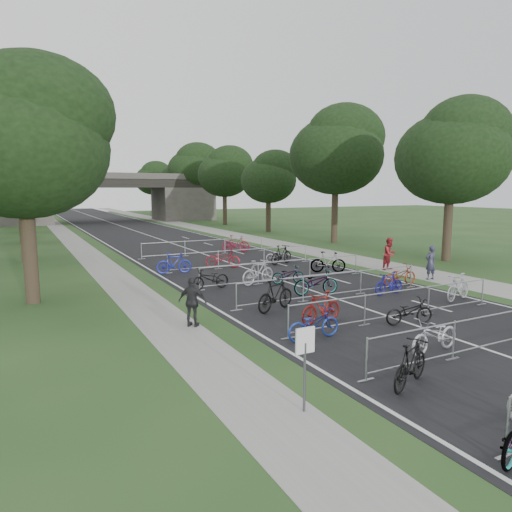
{
  "coord_description": "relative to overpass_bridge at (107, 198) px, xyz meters",
  "views": [
    {
      "loc": [
        -11.86,
        -4.5,
        4.6
      ],
      "look_at": [
        -0.62,
        16.97,
        1.1
      ],
      "focal_mm": 32.0,
      "sensor_mm": 36.0,
      "label": 1
    }
  ],
  "objects": [
    {
      "name": "bike_12",
      "position": [
        -3.29,
        -54.75,
        -2.92
      ],
      "size": [
        2.12,
        1.27,
        1.23
      ],
      "primitive_type": "imported",
      "rotation": [
        0.0,
        0.0,
        1.94
      ],
      "color": "black",
      "rests_on": "ground"
    },
    {
      "name": "tree_right_4",
      "position": [
        13.11,
        -1.07,
        4.37
      ],
      "size": [
        8.18,
        8.18,
        12.47
      ],
      "color": "#33261C",
      "rests_on": "ground"
    },
    {
      "name": "tree_left_2",
      "position": [
        -11.39,
        -25.07,
        4.58
      ],
      "size": [
        8.4,
        8.4,
        12.81
      ],
      "color": "#33261C",
      "rests_on": "ground"
    },
    {
      "name": "pedestrian_b",
      "position": [
        7.19,
        -49.89,
        -2.6
      ],
      "size": [
        1.0,
        0.84,
        1.87
      ],
      "primitive_type": "imported",
      "rotation": [
        0.0,
        0.0,
        0.15
      ],
      "color": "maroon",
      "rests_on": "ground"
    },
    {
      "name": "bike_19",
      "position": [
        3.46,
        -48.97,
        -2.94
      ],
      "size": [
        2.01,
        1.43,
        1.19
      ],
      "primitive_type": "imported",
      "rotation": [
        0.0,
        0.0,
        1.08
      ],
      "color": "#A0A2A8",
      "rests_on": "ground"
    },
    {
      "name": "bike_18",
      "position": [
        -0.14,
        -50.54,
        -3.1
      ],
      "size": [
        1.74,
        0.86,
        0.88
      ],
      "primitive_type": "imported",
      "rotation": [
        0.0,
        0.0,
        1.4
      ],
      "color": "#A0A2A8",
      "rests_on": "ground"
    },
    {
      "name": "bike_23",
      "position": [
        2.9,
        -44.44,
        -3.09
      ],
      "size": [
        1.77,
        0.99,
        0.88
      ],
      "primitive_type": "imported",
      "rotation": [
        0.0,
        0.0,
        1.31
      ],
      "color": "#A8A7AF",
      "rests_on": "ground"
    },
    {
      "name": "bike_16",
      "position": [
        -4.09,
        -50.04,
        -3.01
      ],
      "size": [
        2.05,
        0.96,
        1.04
      ],
      "primitive_type": "imported",
      "rotation": [
        0.0,
        0.0,
        4.85
      ],
      "color": "black",
      "rests_on": "ground"
    },
    {
      "name": "bike_21",
      "position": [
        -1.1,
        -44.67,
        -2.98
      ],
      "size": [
        2.18,
        1.69,
        1.1
      ],
      "primitive_type": "imported",
      "rotation": [
        0.0,
        0.0,
        1.04
      ],
      "color": "maroon",
      "rests_on": "ground"
    },
    {
      "name": "bike_10",
      "position": [
        -0.13,
        -58.45,
        -3.07
      ],
      "size": [
        1.84,
        1.03,
        0.92
      ],
      "primitive_type": "imported",
      "rotation": [
        0.0,
        0.0,
        1.32
      ],
      "color": "black",
      "rests_on": "ground"
    },
    {
      "name": "tree_right_6",
      "position": [
        13.11,
        22.93,
        3.39
      ],
      "size": [
        7.17,
        7.17,
        10.93
      ],
      "color": "#33261C",
      "rests_on": "ground"
    },
    {
      "name": "tree_right_3",
      "position": [
        13.11,
        -13.07,
        3.39
      ],
      "size": [
        7.17,
        7.17,
        10.93
      ],
      "color": "#33261C",
      "rests_on": "ground"
    },
    {
      "name": "bike_13",
      "position": [
        -0.33,
        -53.19,
        -2.99
      ],
      "size": [
        2.17,
        1.1,
        1.09
      ],
      "primitive_type": "imported",
      "rotation": [
        0.0,
        0.0,
        1.38
      ],
      "color": "#A0A2A8",
      "rests_on": "ground"
    },
    {
      "name": "barrier_row_3",
      "position": [
        0.0,
        -54.0,
        -2.99
      ],
      "size": [
        9.7,
        0.08,
        1.1
      ],
      "color": "#A0A2A8",
      "rests_on": "ground"
    },
    {
      "name": "bike_22",
      "position": [
        2.63,
        -45.26,
        -2.93
      ],
      "size": [
        2.09,
        1.28,
        1.21
      ],
      "primitive_type": "imported",
      "rotation": [
        0.0,
        0.0,
        1.95
      ],
      "color": "black",
      "rests_on": "ground"
    },
    {
      "name": "pedestrian_a",
      "position": [
        6.93,
        -53.09,
        -2.64
      ],
      "size": [
        0.67,
        0.46,
        1.79
      ],
      "primitive_type": "imported",
      "rotation": [
        0.0,
        0.0,
        3.1
      ],
      "color": "#2D2D43",
      "rests_on": "ground"
    },
    {
      "name": "park_sign",
      "position": [
        -6.8,
        -62.0,
        -2.27
      ],
      "size": [
        0.45,
        0.06,
        1.83
      ],
      "color": "#4C4C51",
      "rests_on": "ground"
    },
    {
      "name": "sidewalk_right",
      "position": [
        8.0,
        -15.0,
        -3.53
      ],
      "size": [
        3.0,
        140.0,
        0.01
      ],
      "primitive_type": "cube",
      "color": "gray",
      "rests_on": "ground"
    },
    {
      "name": "road",
      "position": [
        0.0,
        -15.0,
        -3.53
      ],
      "size": [
        11.0,
        140.0,
        0.01
      ],
      "primitive_type": "cube",
      "color": "black",
      "rests_on": "ground"
    },
    {
      "name": "tree_left_4",
      "position": [
        -11.39,
        -1.07,
        3.77
      ],
      "size": [
        7.56,
        7.56,
        11.53
      ],
      "color": "#33261C",
      "rests_on": "ground"
    },
    {
      "name": "bike_8",
      "position": [
        -3.95,
        -58.23,
        -3.04
      ],
      "size": [
        1.89,
        0.69,
        0.99
      ],
      "primitive_type": "imported",
      "rotation": [
        0.0,
        0.0,
        1.59
      ],
      "color": "navy",
      "rests_on": "ground"
    },
    {
      "name": "barrier_row_4",
      "position": [
        0.0,
        -50.0,
        -2.99
      ],
      "size": [
        9.7,
        0.08,
        1.1
      ],
      "color": "#A0A2A8",
      "rests_on": "ground"
    },
    {
      "name": "barrier_row_6",
      "position": [
        0.0,
        -39.0,
        -2.99
      ],
      "size": [
        9.7,
        0.08,
        1.1
      ],
      "color": "#A0A2A8",
      "rests_on": "ground"
    },
    {
      "name": "bike_14",
      "position": [
        2.55,
        -54.68,
        -3.04
      ],
      "size": [
        1.67,
        0.54,
        0.99
      ],
      "primitive_type": "imported",
      "rotation": [
        0.0,
        0.0,
        4.75
      ],
      "color": "navy",
      "rests_on": "ground"
    },
    {
      "name": "bike_15",
      "position": [
        4.3,
        -53.59,
        -3.0
      ],
      "size": [
        2.03,
        0.73,
        1.06
      ],
      "primitive_type": "imported",
      "rotation": [
        0.0,
        0.0,
        1.59
      ],
      "color": "maroon",
      "rests_on": "ground"
    },
    {
      "name": "bike_27",
      "position": [
        2.59,
        -38.62,
        -2.91
      ],
      "size": [
        2.09,
        1.55,
        1.25
      ],
      "primitive_type": "imported",
      "rotation": [
        0.0,
        0.0,
        1.05
      ],
      "color": "maroon",
      "rests_on": "ground"
    },
    {
      "name": "tree_left_0",
      "position": [
        -11.39,
        -49.07,
        2.96
      ],
      "size": [
        6.72,
        6.72,
        10.25
      ],
      "color": "#33261C",
      "rests_on": "ground"
    },
    {
      "name": "tree_left_5",
      "position": [
        -11.39,
        10.93,
        4.58
      ],
      "size": [
        8.4,
        8.4,
        12.81
      ],
      "color": "#33261C",
      "rests_on": "ground"
    },
    {
      "name": "lane_markings",
      "position": [
        0.0,
        -15.0,
        -3.53
      ],
      "size": [
        0.12,
        140.0,
        0.0
      ],
      "primitive_type": "cube",
      "color": "silver",
      "rests_on": "ground"
    },
    {
      "name": "bike_20",
      "position": [
        -4.3,
        -45.23,
        -2.95
      ],
      "size": [
        2.01,
        0.86,
        1.17
      ],
      "primitive_type": "imported",
      "rotation": [
        0.0,
        0.0,
        1.41
      ],
      "color": "#1D26A0",
      "rests_on": "ground"
    },
    {
      "name": "overpass_bridge",
      "position": [
        0.0,
        0.0,
        0.0
      ],
      "size": [
        31.0,
        8.0,
        7.05
      ],
      "color": "#474440",
      "rests_on": "ground"
    },
    {
      "name": "barrier_row_2",
      "position": [
        0.0,
        -57.8,
        -2.99
      ],
      "size": [
        9.7,
        0.08,
        1.1
      ],
      "color": "#A0A2A8",
      "rests_on": "ground"
    },
    {
      "name": "tree_right_1",
      "position": [
        13.11,
        -37.07,
        4.37
      ],
      "size": [
        8.18,
        8.18,
        12.47
      ],
      "color": "#33261C",
      "rests_on": "ground"
    },
    {
      "name": "bike_9",
      "position": [
        -2.69,
        -56.88,
        -2.98
      ],
      "size": [
        1.9,
        0.82,
        1.11
      ],
      "primitive_type": "imported",
      "rotation": [
        0.0,
        0.0,
        4.88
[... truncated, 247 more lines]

